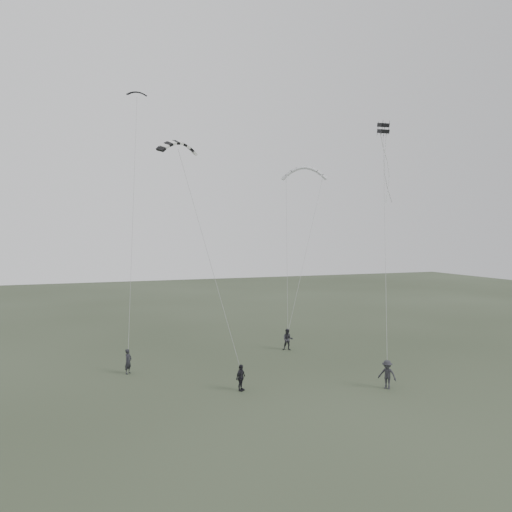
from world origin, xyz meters
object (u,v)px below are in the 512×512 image
object	(u,v)px
kite_box	(383,128)
flyer_far	(387,374)
kite_striped	(178,143)
flyer_right	(288,339)
kite_dark_small	(137,92)
flyer_left	(128,361)
flyer_center	(241,378)
kite_pale_large	(304,168)

from	to	relation	value
kite_box	flyer_far	bearing A→B (deg)	-117.65
kite_box	kite_striped	bearing A→B (deg)	-176.92
flyer_right	kite_dark_small	xyz separation A→B (m)	(-10.60, 5.92, 19.53)
kite_striped	flyer_left	bearing A→B (deg)	133.70
flyer_left	flyer_center	xyz separation A→B (m)	(5.70, -5.85, -0.04)
flyer_right	kite_striped	xyz separation A→B (m)	(-9.36, -4.15, 13.89)
flyer_left	flyer_right	bearing A→B (deg)	-38.25
flyer_right	kite_dark_small	distance (m)	23.00
flyer_center	flyer_far	xyz separation A→B (m)	(8.14, -2.59, 0.07)
flyer_left	kite_box	world-z (taller)	kite_box
flyer_right	kite_box	xyz separation A→B (m)	(5.50, -4.41, 15.81)
kite_striped	flyer_right	bearing A→B (deg)	7.03
flyer_right	flyer_center	size ratio (longest dim) A/B	1.09
flyer_far	kite_pale_large	world-z (taller)	kite_pale_large
kite_box	kite_dark_small	bearing A→B (deg)	151.38
flyer_right	kite_dark_small	size ratio (longest dim) A/B	1.05
flyer_far	kite_pale_large	distance (m)	20.88
flyer_far	kite_pale_large	bearing A→B (deg)	137.26
flyer_right	kite_striped	world-z (taller)	kite_striped
flyer_left	flyer_far	size ratio (longest dim) A/B	0.96
kite_dark_small	flyer_right	bearing A→B (deg)	-27.93
flyer_left	flyer_far	world-z (taller)	flyer_far
flyer_right	kite_box	distance (m)	17.31
flyer_left	flyer_right	world-z (taller)	flyer_right
kite_dark_small	kite_striped	bearing A→B (deg)	-81.75
kite_dark_small	kite_box	bearing A→B (deg)	-31.42
kite_striped	flyer_center	bearing A→B (deg)	-73.84
kite_dark_small	kite_box	xyz separation A→B (m)	(16.10, -10.33, -3.72)
flyer_right	kite_box	world-z (taller)	kite_box
flyer_right	kite_dark_small	bearing A→B (deg)	174.25
flyer_left	kite_dark_small	world-z (taller)	kite_dark_small
kite_box	kite_pale_large	bearing A→B (deg)	106.78
flyer_left	flyer_far	bearing A→B (deg)	-80.92
flyer_left	kite_striped	distance (m)	14.34
flyer_right	kite_striped	distance (m)	17.26
flyer_far	kite_striped	world-z (taller)	kite_striped
flyer_center	kite_pale_large	xyz separation A→B (m)	(10.16, 12.77, 14.07)
flyer_right	kite_striped	size ratio (longest dim) A/B	0.64
kite_dark_small	kite_pale_large	xyz separation A→B (m)	(14.10, -1.47, -5.52)
kite_pale_large	kite_box	bearing A→B (deg)	-51.51
kite_box	flyer_left	bearing A→B (deg)	177.85
flyer_right	kite_striped	bearing A→B (deg)	-132.64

